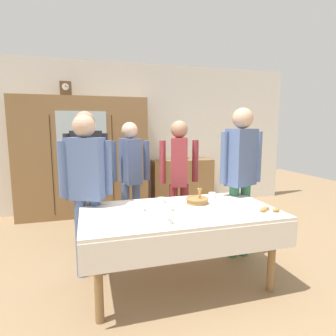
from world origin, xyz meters
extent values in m
plane|color=#997A56|center=(0.00, 0.00, 0.00)|extent=(12.00, 12.00, 0.00)
cube|color=silver|center=(0.00, 2.65, 1.35)|extent=(6.40, 0.10, 2.70)
cylinder|color=olive|center=(-0.79, -0.57, 0.36)|extent=(0.07, 0.07, 0.72)
cylinder|color=olive|center=(0.79, -0.57, 0.36)|extent=(0.07, 0.07, 0.72)
cylinder|color=olive|center=(-0.79, 0.17, 0.36)|extent=(0.07, 0.07, 0.72)
cylinder|color=olive|center=(0.79, 0.17, 0.36)|extent=(0.07, 0.07, 0.72)
cube|color=silver|center=(0.00, -0.20, 0.74)|extent=(1.86, 1.02, 0.03)
cube|color=silver|center=(0.00, -0.71, 0.60)|extent=(1.86, 0.01, 0.24)
cube|color=olive|center=(-0.90, 2.35, 1.02)|extent=(2.18, 0.45, 2.04)
cube|color=silver|center=(-0.90, 2.13, 1.43)|extent=(0.79, 0.01, 0.73)
cube|color=black|center=(-1.38, 2.13, 0.92)|extent=(0.01, 0.01, 1.63)
cube|color=black|center=(-0.42, 2.13, 0.92)|extent=(0.01, 0.01, 1.63)
cube|color=brown|center=(-1.13, 2.35, 2.16)|extent=(0.18, 0.10, 0.24)
cylinder|color=white|center=(-1.13, 2.30, 2.19)|extent=(0.11, 0.01, 0.11)
cube|color=black|center=(-1.13, 2.30, 2.20)|extent=(0.00, 0.00, 0.04)
cube|color=black|center=(-1.11, 2.30, 2.19)|extent=(0.05, 0.00, 0.00)
cube|color=olive|center=(0.93, 2.41, 0.46)|extent=(1.18, 0.35, 0.91)
cube|color=#664C7A|center=(0.93, 2.41, 0.93)|extent=(0.13, 0.20, 0.03)
cube|color=#3D754C|center=(0.93, 2.41, 0.96)|extent=(0.16, 0.20, 0.03)
cylinder|color=white|center=(0.49, 0.13, 0.76)|extent=(0.13, 0.13, 0.01)
cylinder|color=white|center=(0.49, 0.13, 0.79)|extent=(0.08, 0.08, 0.05)
torus|color=white|center=(0.53, 0.13, 0.79)|extent=(0.04, 0.01, 0.04)
cylinder|color=#47230F|center=(0.49, 0.13, 0.81)|extent=(0.06, 0.06, 0.01)
cylinder|color=white|center=(-0.37, -0.15, 0.76)|extent=(0.13, 0.13, 0.01)
cylinder|color=white|center=(-0.37, -0.15, 0.79)|extent=(0.08, 0.08, 0.05)
torus|color=white|center=(-0.33, -0.15, 0.79)|extent=(0.04, 0.01, 0.04)
cylinder|color=#47230F|center=(-0.37, -0.15, 0.81)|extent=(0.06, 0.06, 0.01)
cylinder|color=silver|center=(-0.11, 0.07, 0.76)|extent=(0.13, 0.13, 0.01)
cylinder|color=silver|center=(-0.11, 0.07, 0.79)|extent=(0.08, 0.08, 0.05)
torus|color=silver|center=(-0.07, 0.07, 0.79)|extent=(0.04, 0.01, 0.04)
cylinder|color=#47230F|center=(-0.11, 0.07, 0.81)|extent=(0.06, 0.06, 0.01)
cylinder|color=white|center=(-0.22, -0.57, 0.76)|extent=(0.13, 0.13, 0.01)
cylinder|color=white|center=(-0.22, -0.57, 0.79)|extent=(0.08, 0.08, 0.05)
torus|color=white|center=(-0.19, -0.57, 0.79)|extent=(0.04, 0.01, 0.04)
cylinder|color=#47230F|center=(-0.22, -0.57, 0.81)|extent=(0.06, 0.06, 0.01)
cylinder|color=white|center=(-0.11, -0.22, 0.76)|extent=(0.13, 0.13, 0.01)
cylinder|color=white|center=(-0.11, -0.22, 0.79)|extent=(0.08, 0.08, 0.05)
torus|color=white|center=(-0.07, -0.22, 0.79)|extent=(0.04, 0.01, 0.04)
cylinder|color=#47230F|center=(-0.11, -0.22, 0.81)|extent=(0.06, 0.06, 0.01)
cylinder|color=#9E7542|center=(0.25, -0.03, 0.78)|extent=(0.22, 0.22, 0.05)
torus|color=#9E7542|center=(0.25, -0.03, 0.80)|extent=(0.24, 0.24, 0.02)
cylinder|color=tan|center=(0.28, -0.04, 0.85)|extent=(0.04, 0.02, 0.12)
cylinder|color=tan|center=(0.28, -0.03, 0.85)|extent=(0.04, 0.04, 0.12)
cylinder|color=tan|center=(0.28, -0.02, 0.85)|extent=(0.04, 0.03, 0.12)
cylinder|color=white|center=(0.77, -0.53, 0.76)|extent=(0.28, 0.28, 0.01)
ellipsoid|color=#BC7F3D|center=(0.82, -0.55, 0.78)|extent=(0.07, 0.05, 0.04)
ellipsoid|color=#BC7F3D|center=(0.77, -0.47, 0.78)|extent=(0.07, 0.05, 0.04)
ellipsoid|color=#BC7F3D|center=(0.71, -0.51, 0.78)|extent=(0.07, 0.05, 0.04)
cube|color=silver|center=(-0.75, 0.00, 0.75)|extent=(0.10, 0.01, 0.00)
ellipsoid|color=silver|center=(-0.69, 0.00, 0.76)|extent=(0.03, 0.02, 0.01)
cube|color=silver|center=(0.37, -0.46, 0.75)|extent=(0.10, 0.01, 0.00)
ellipsoid|color=silver|center=(0.43, -0.46, 0.76)|extent=(0.03, 0.02, 0.01)
cylinder|color=#933338|center=(0.22, 0.70, 0.40)|extent=(0.11, 0.11, 0.80)
cylinder|color=#933338|center=(0.37, 0.70, 0.40)|extent=(0.11, 0.11, 0.80)
cube|color=#933338|center=(0.29, 0.70, 1.10)|extent=(0.30, 0.40, 0.60)
sphere|color=tan|center=(0.29, 0.70, 1.51)|extent=(0.22, 0.22, 0.22)
cylinder|color=#933338|center=(0.07, 0.70, 1.10)|extent=(0.08, 0.08, 0.54)
cylinder|color=#933338|center=(0.51, 0.70, 1.10)|extent=(0.08, 0.08, 0.54)
cylinder|color=#33704C|center=(-0.92, 0.85, 0.43)|extent=(0.11, 0.11, 0.86)
cylinder|color=#33704C|center=(-0.77, 0.85, 0.43)|extent=(0.11, 0.11, 0.86)
cube|color=#232328|center=(-0.84, 0.85, 1.18)|extent=(0.38, 0.41, 0.64)
sphere|color=tan|center=(-0.84, 0.85, 1.61)|extent=(0.23, 0.23, 0.23)
cylinder|color=#232328|center=(-1.06, 0.85, 1.18)|extent=(0.08, 0.08, 0.58)
cylinder|color=#232328|center=(-0.62, 0.85, 1.18)|extent=(0.08, 0.08, 0.58)
cylinder|color=slate|center=(-0.93, 0.21, 0.41)|extent=(0.11, 0.11, 0.82)
cylinder|color=slate|center=(-0.78, 0.21, 0.41)|extent=(0.11, 0.11, 0.82)
cube|color=slate|center=(-0.85, 0.21, 1.13)|extent=(0.41, 0.34, 0.62)
sphere|color=tan|center=(-0.85, 0.21, 1.55)|extent=(0.22, 0.22, 0.22)
cylinder|color=slate|center=(-1.07, 0.21, 1.13)|extent=(0.08, 0.08, 0.55)
cylinder|color=slate|center=(-0.63, 0.21, 1.13)|extent=(0.08, 0.08, 0.55)
cylinder|color=slate|center=(-0.36, 1.03, 0.40)|extent=(0.11, 0.11, 0.79)
cylinder|color=slate|center=(-0.21, 1.03, 0.40)|extent=(0.11, 0.11, 0.79)
cube|color=slate|center=(-0.28, 1.03, 1.09)|extent=(0.28, 0.40, 0.60)
sphere|color=#DBB293|center=(-0.28, 1.03, 1.50)|extent=(0.22, 0.22, 0.22)
cylinder|color=slate|center=(-0.50, 1.03, 1.09)|extent=(0.08, 0.08, 0.54)
cylinder|color=slate|center=(-0.06, 1.03, 1.09)|extent=(0.08, 0.08, 0.54)
cylinder|color=#33704C|center=(0.80, 0.18, 0.43)|extent=(0.11, 0.11, 0.87)
cylinder|color=#33704C|center=(0.95, 0.18, 0.43)|extent=(0.11, 0.11, 0.87)
cube|color=slate|center=(0.87, 0.18, 1.19)|extent=(0.41, 0.33, 0.65)
sphere|color=tan|center=(0.87, 0.18, 1.64)|extent=(0.24, 0.24, 0.24)
cylinder|color=slate|center=(0.65, 0.18, 1.19)|extent=(0.08, 0.08, 0.59)
cylinder|color=slate|center=(1.09, 0.18, 1.19)|extent=(0.08, 0.08, 0.59)
camera|label=1|loc=(-0.83, -2.68, 1.54)|focal=30.11mm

